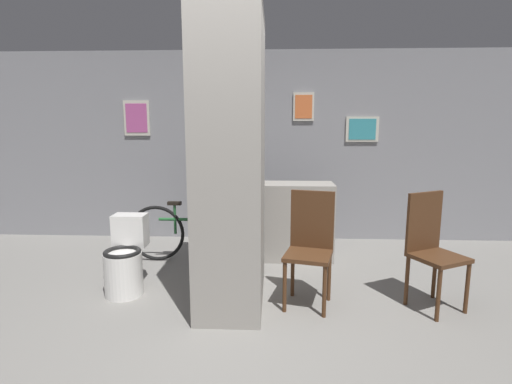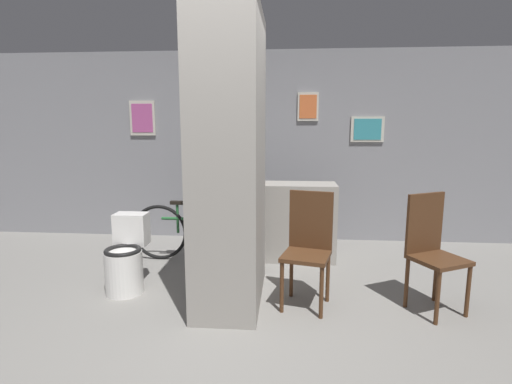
{
  "view_description": "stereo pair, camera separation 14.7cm",
  "coord_description": "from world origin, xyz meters",
  "px_view_note": "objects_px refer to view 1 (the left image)",
  "views": [
    {
      "loc": [
        0.3,
        -2.95,
        1.64
      ],
      "look_at": [
        0.13,
        1.0,
        0.95
      ],
      "focal_mm": 28.0,
      "sensor_mm": 36.0,
      "label": 1
    },
    {
      "loc": [
        0.45,
        -2.94,
        1.64
      ],
      "look_at": [
        0.13,
        1.0,
        0.95
      ],
      "focal_mm": 28.0,
      "sensor_mm": 36.0,
      "label": 2
    }
  ],
  "objects_px": {
    "toilet": "(125,261)",
    "bicycle": "(195,233)",
    "bottle_tall": "(257,175)",
    "chair_by_doorway": "(432,246)",
    "chair_near_pillar": "(310,243)"
  },
  "relations": [
    {
      "from": "bicycle",
      "to": "bottle_tall",
      "type": "xyz_separation_m",
      "value": [
        0.74,
        0.09,
        0.68
      ]
    },
    {
      "from": "chair_by_doorway",
      "to": "bottle_tall",
      "type": "bearing_deg",
      "value": 116.65
    },
    {
      "from": "chair_near_pillar",
      "to": "bottle_tall",
      "type": "distance_m",
      "value": 1.34
    },
    {
      "from": "chair_near_pillar",
      "to": "bicycle",
      "type": "height_order",
      "value": "chair_near_pillar"
    },
    {
      "from": "toilet",
      "to": "bicycle",
      "type": "height_order",
      "value": "toilet"
    },
    {
      "from": "chair_near_pillar",
      "to": "bicycle",
      "type": "bearing_deg",
      "value": 154.4
    },
    {
      "from": "bicycle",
      "to": "toilet",
      "type": "bearing_deg",
      "value": -118.71
    },
    {
      "from": "bicycle",
      "to": "bottle_tall",
      "type": "height_order",
      "value": "bottle_tall"
    },
    {
      "from": "toilet",
      "to": "chair_by_doorway",
      "type": "bearing_deg",
      "value": -3.17
    },
    {
      "from": "bicycle",
      "to": "bottle_tall",
      "type": "relative_size",
      "value": 5.56
    },
    {
      "from": "chair_near_pillar",
      "to": "chair_by_doorway",
      "type": "xyz_separation_m",
      "value": [
        1.08,
        -0.02,
        0.0
      ]
    },
    {
      "from": "bottle_tall",
      "to": "chair_near_pillar",
      "type": "bearing_deg",
      "value": -65.46
    },
    {
      "from": "chair_by_doorway",
      "to": "bottle_tall",
      "type": "height_order",
      "value": "bottle_tall"
    },
    {
      "from": "toilet",
      "to": "bicycle",
      "type": "xyz_separation_m",
      "value": [
        0.5,
        0.91,
        0.03
      ]
    },
    {
      "from": "chair_near_pillar",
      "to": "bicycle",
      "type": "relative_size",
      "value": 0.65
    }
  ]
}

